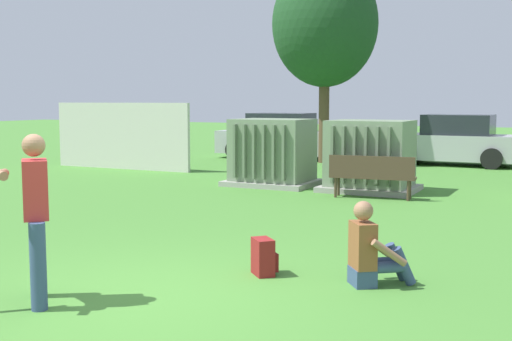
% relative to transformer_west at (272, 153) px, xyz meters
% --- Properties ---
extents(ground_plane, '(96.00, 96.00, 0.00)m').
position_rel_transformer_west_xyz_m(ground_plane, '(2.61, -9.04, -0.79)').
color(ground_plane, '#478433').
extents(fence_panel, '(4.80, 0.12, 2.00)m').
position_rel_transformer_west_xyz_m(fence_panel, '(-5.72, 1.46, 0.21)').
color(fence_panel, beige).
rests_on(fence_panel, ground).
extents(transformer_west, '(2.10, 1.70, 1.62)m').
position_rel_transformer_west_xyz_m(transformer_west, '(0.00, 0.00, 0.00)').
color(transformer_west, '#9E9B93').
rests_on(transformer_west, ground).
extents(transformer_mid_west, '(2.10, 1.70, 1.62)m').
position_rel_transformer_west_xyz_m(transformer_mid_west, '(2.45, 0.03, 0.00)').
color(transformer_mid_west, '#9E9B93').
rests_on(transformer_mid_west, ground).
extents(park_bench, '(1.83, 0.60, 0.92)m').
position_rel_transformer_west_xyz_m(park_bench, '(2.84, -1.12, -0.25)').
color(park_bench, '#4C3828').
rests_on(park_bench, ground).
extents(batter, '(1.31, 1.33, 1.74)m').
position_rel_transformer_west_xyz_m(batter, '(1.80, -9.67, 0.19)').
color(batter, '#384C75').
rests_on(batter, ground).
extents(seated_spectator, '(0.77, 0.70, 0.96)m').
position_rel_transformer_west_xyz_m(seated_spectator, '(4.71, -7.47, -0.41)').
color(seated_spectator, '#384C75').
rests_on(seated_spectator, ground).
extents(backpack, '(0.38, 0.38, 0.44)m').
position_rel_transformer_west_xyz_m(backpack, '(3.44, -7.62, -0.57)').
color(backpack, maroon).
rests_on(backpack, ground).
extents(tree_left, '(3.46, 3.46, 6.61)m').
position_rel_transformer_west_xyz_m(tree_left, '(-0.93, 6.03, 3.75)').
color(tree_left, brown).
rests_on(tree_left, ground).
extents(parked_car_leftmost, '(4.24, 2.01, 1.62)m').
position_rel_transformer_west_xyz_m(parked_car_leftmost, '(-2.97, 6.87, -0.04)').
color(parked_car_leftmost, '#B2B2B7').
rests_on(parked_car_leftmost, ground).
extents(parked_car_left_of_center, '(4.22, 1.95, 1.62)m').
position_rel_transformer_west_xyz_m(parked_car_left_of_center, '(3.11, 7.14, -0.04)').
color(parked_car_left_of_center, '#B2B2B7').
rests_on(parked_car_left_of_center, ground).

